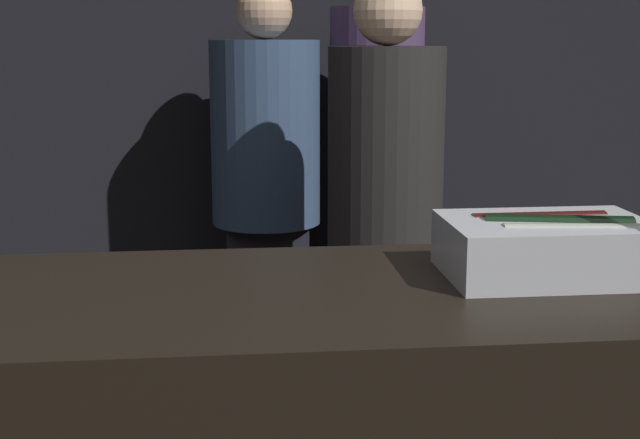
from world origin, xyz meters
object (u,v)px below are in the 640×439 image
Objects in this scene: ice_bin_with_bottles at (550,245)px; person_blond_tee at (376,158)px; person_in_hoodie at (385,212)px; person_grey_polo at (266,181)px.

person_blond_tee reaches higher than ice_bin_with_bottles.
person_blond_tee reaches higher than person_in_hoodie.
person_grey_polo is (-0.42, -0.01, -0.08)m from person_blond_tee.
ice_bin_with_bottles is 1.79m from person_blond_tee.
person_in_hoodie is 0.99× the size of person_grey_polo.
person_in_hoodie is 0.67m from person_blond_tee.
ice_bin_with_bottles is 0.23× the size of person_grey_polo.
person_in_hoodie is 0.73m from person_grey_polo.
person_grey_polo is (-0.45, 1.78, -0.16)m from ice_bin_with_bottles.
person_in_hoodie is at bearing 168.39° from person_blond_tee.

